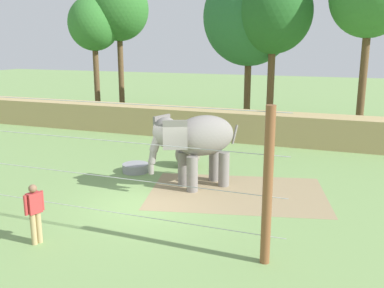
{
  "coord_description": "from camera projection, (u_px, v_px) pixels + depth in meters",
  "views": [
    {
      "loc": [
        6.21,
        -12.2,
        5.28
      ],
      "look_at": [
        0.41,
        3.22,
        1.4
      ],
      "focal_mm": 40.19,
      "sensor_mm": 36.0,
      "label": 1
    }
  ],
  "objects": [
    {
      "name": "ground_plane",
      "position": [
        147.0,
        204.0,
        14.46
      ],
      "size": [
        120.0,
        120.0,
        0.0
      ],
      "primitive_type": "plane",
      "color": "#759956"
    },
    {
      "name": "dirt_patch",
      "position": [
        237.0,
        193.0,
        15.51
      ],
      "size": [
        7.06,
        5.47,
        0.01
      ],
      "primitive_type": "cube",
      "rotation": [
        0.0,
        0.0,
        0.24
      ],
      "color": "#937F5B",
      "rests_on": "ground"
    },
    {
      "name": "embankment_wall",
      "position": [
        232.0,
        125.0,
        24.01
      ],
      "size": [
        36.0,
        1.8,
        1.61
      ],
      "primitive_type": "cube",
      "color": "tan",
      "rests_on": "ground"
    },
    {
      "name": "elephant",
      "position": [
        197.0,
        140.0,
        15.77
      ],
      "size": [
        3.02,
        3.18,
        2.76
      ],
      "color": "gray",
      "rests_on": "ground"
    },
    {
      "name": "enrichment_ball",
      "position": [
        188.0,
        154.0,
        18.7
      ],
      "size": [
        1.1,
        1.1,
        1.1
      ],
      "primitive_type": "sphere",
      "color": "gray",
      "rests_on": "ground"
    },
    {
      "name": "cable_fence",
      "position": [
        104.0,
        168.0,
        11.71
      ],
      "size": [
        9.97,
        0.24,
        3.91
      ],
      "color": "brown",
      "rests_on": "ground"
    },
    {
      "name": "zookeeper",
      "position": [
        35.0,
        211.0,
        11.41
      ],
      "size": [
        0.32,
        0.59,
        1.67
      ],
      "color": "tan",
      "rests_on": "ground"
    },
    {
      "name": "water_tub",
      "position": [
        136.0,
        168.0,
        18.02
      ],
      "size": [
        1.1,
        1.1,
        0.35
      ],
      "color": "gray",
      "rests_on": "ground"
    },
    {
      "name": "tree_far_left",
      "position": [
        274.0,
        13.0,
        25.95
      ],
      "size": [
        4.7,
        4.7,
        9.54
      ],
      "color": "brown",
      "rests_on": "ground"
    },
    {
      "name": "tree_behind_wall",
      "position": [
        249.0,
        17.0,
        27.69
      ],
      "size": [
        5.97,
        5.97,
        10.06
      ],
      "color": "brown",
      "rests_on": "ground"
    },
    {
      "name": "tree_right_of_centre",
      "position": [
        119.0,
        10.0,
        33.51
      ],
      "size": [
        4.67,
        4.67,
        10.32
      ],
      "color": "brown",
      "rests_on": "ground"
    },
    {
      "name": "tree_far_right",
      "position": [
        94.0,
        24.0,
        33.16
      ],
      "size": [
        3.97,
        3.97,
        8.84
      ],
      "color": "brown",
      "rests_on": "ground"
    }
  ]
}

